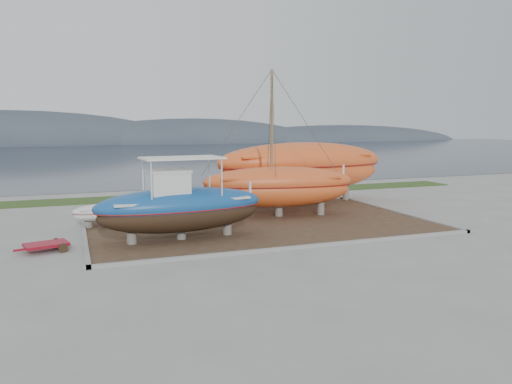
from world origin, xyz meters
name	(u,v)px	position (x,y,z in m)	size (l,w,h in m)	color
ground	(286,238)	(0.00, 0.00, 0.00)	(140.00, 140.00, 0.00)	gray
dirt_patch	(257,222)	(0.00, 4.00, 0.03)	(18.00, 12.00, 0.06)	#422D1E
curb_frame	(257,222)	(0.00, 4.00, 0.07)	(18.60, 12.60, 0.15)	gray
grass_strip	(205,195)	(0.00, 15.50, 0.04)	(44.00, 3.00, 0.08)	#284219
sea	(128,154)	(0.00, 70.00, 0.00)	(260.00, 100.00, 0.04)	#17202E
mountain_ridge	(106,143)	(0.00, 125.00, 0.00)	(200.00, 36.00, 20.00)	#333D49
blue_caique	(181,199)	(-4.80, 1.36, 2.00)	(8.05, 2.52, 3.88)	#174F94
white_dinghy	(110,215)	(-7.71, 5.84, 0.65)	(3.90, 1.46, 1.17)	silver
orange_sailboat	(279,144)	(1.83, 5.18, 4.29)	(8.94, 2.63, 8.46)	#E25622
orange_bare_hull	(302,174)	(5.30, 9.30, 2.08)	(12.33, 3.70, 4.04)	#E25622
red_trailer	(46,247)	(-10.71, 1.32, 0.19)	(2.63, 1.31, 0.37)	maroon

